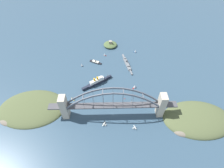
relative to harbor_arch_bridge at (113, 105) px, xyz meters
The scene contains 17 objects.
ground_plane 31.96m from the harbor_arch_bridge, 141.34° to the right, with size 1400.00×1400.00×0.00m, color #334C60.
harbor_arch_bridge is the anchor object (origin of this frame).
headland_west_shore 179.18m from the harbor_arch_bridge, behind, with size 142.78×102.34×23.22m.
headland_east_shore 175.03m from the harbor_arch_bridge, ahead, with size 141.18×93.07×26.28m.
ocean_liner 100.20m from the harbor_arch_bridge, 112.01° to the left, with size 71.64×48.65×20.89m.
naval_cruiser 167.93m from the harbor_arch_bridge, 75.03° to the left, with size 22.91×84.45×16.20m.
harbor_ferry_steamer 177.71m from the harbor_arch_bridge, 104.25° to the left, with size 34.18×21.79×7.18m.
fort_island_mid_harbor 249.55m from the harbor_arch_bridge, 90.30° to the left, with size 40.37×40.20×18.21m.
seaplane_taxiing_near_bridge 42.14m from the harbor_arch_bridge, 126.84° to the right, with size 9.34×11.06×4.84m.
seaplane_second_in_formation 60.80m from the harbor_arch_bridge, 38.41° to the right, with size 8.41×9.11×4.95m.
small_boat_0 226.59m from the harbor_arch_bridge, 71.49° to the left, with size 8.47×6.52×9.64m.
small_boat_1 95.96m from the harbor_arch_bridge, 54.05° to the left, with size 10.11×8.45×10.04m.
small_boat_2 203.08m from the harbor_arch_bridge, 95.15° to the left, with size 8.40×6.61×9.74m.
small_boat_3 176.86m from the harbor_arch_bridge, 117.02° to the left, with size 6.84×8.44×9.84m.
small_boat_4 58.15m from the harbor_arch_bridge, 33.87° to the left, with size 5.85×9.88×9.52m.
small_boat_5 103.01m from the harbor_arch_bridge, 154.90° to the left, with size 9.37×9.07×10.43m.
channel_marker_buoy 58.68m from the harbor_arch_bridge, 55.68° to the left, with size 2.20×2.20×2.75m.
Camera 1 is at (-6.64, -203.13, 310.77)m, focal length 27.99 mm.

